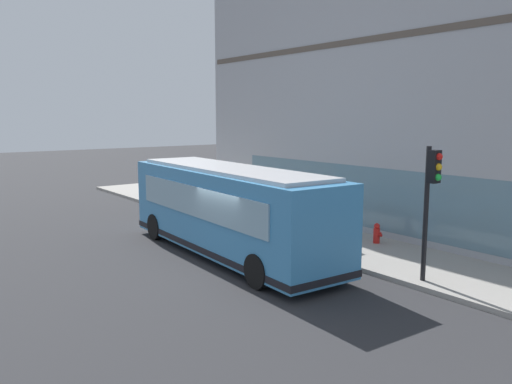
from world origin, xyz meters
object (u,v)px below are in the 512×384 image
object	(u,v)px
fire_hydrant	(377,233)
pedestrian_near_building_entrance	(217,195)
traffic_light_near_corner	(431,188)
newspaper_vending_box	(341,236)
city_bus_nearside	(229,211)

from	to	relation	value
fire_hydrant	pedestrian_near_building_entrance	world-z (taller)	pedestrian_near_building_entrance
pedestrian_near_building_entrance	traffic_light_near_corner	bearing A→B (deg)	-92.24
newspaper_vending_box	pedestrian_near_building_entrance	bearing A→B (deg)	91.92
pedestrian_near_building_entrance	newspaper_vending_box	size ratio (longest dim) A/B	1.92
newspaper_vending_box	city_bus_nearside	bearing A→B (deg)	147.22
city_bus_nearside	newspaper_vending_box	size ratio (longest dim) A/B	11.28
traffic_light_near_corner	fire_hydrant	bearing A→B (deg)	57.84
pedestrian_near_building_entrance	city_bus_nearside	bearing A→B (deg)	-119.18
fire_hydrant	city_bus_nearside	bearing A→B (deg)	154.60
traffic_light_near_corner	newspaper_vending_box	distance (m)	4.59
traffic_light_near_corner	pedestrian_near_building_entrance	xyz separation A→B (m)	(0.45, 11.55, -1.66)
city_bus_nearside	newspaper_vending_box	xyz separation A→B (m)	(3.30, -2.13, -0.95)
fire_hydrant	pedestrian_near_building_entrance	xyz separation A→B (m)	(-1.90, 7.81, 0.63)
city_bus_nearside	traffic_light_near_corner	world-z (taller)	traffic_light_near_corner
traffic_light_near_corner	newspaper_vending_box	world-z (taller)	traffic_light_near_corner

